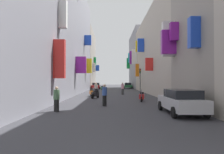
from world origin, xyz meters
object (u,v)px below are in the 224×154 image
pedestrian_crossing (96,88)px  pedestrian_far_away (123,89)px  scooter_green (102,88)px  scooter_orange (92,92)px  parked_car_green (128,85)px  scooter_black (95,94)px  parked_car_silver (181,101)px  pedestrian_near_right (105,95)px  scooter_red (142,96)px  pedestrian_near_left (96,89)px  parked_car_red (96,86)px  traffic_light_near_corner (140,76)px  pedestrian_mid_street (56,99)px

pedestrian_crossing → pedestrian_far_away: 5.86m
scooter_green → scooter_orange: bearing=-92.1°
parked_car_green → scooter_black: size_ratio=2.56×
parked_car_silver → pedestrian_near_right: size_ratio=2.68×
scooter_red → parked_car_green: bearing=87.7°
parked_car_green → pedestrian_near_left: pedestrian_near_left is taller
scooter_green → pedestrian_far_away: 14.37m
scooter_red → scooter_green: (-4.68, 23.21, -0.00)m
pedestrian_crossing → pedestrian_near_right: size_ratio=1.00×
pedestrian_crossing → pedestrian_far_away: bearing=-46.2°
scooter_orange → pedestrian_far_away: (3.99, 2.78, 0.38)m
scooter_orange → pedestrian_crossing: size_ratio=1.06×
parked_car_silver → parked_car_red: parked_car_red is taller
parked_car_red → traffic_light_near_corner: 15.05m
scooter_red → pedestrian_crossing: size_ratio=1.11×
parked_car_silver → scooter_orange: 15.35m
scooter_orange → scooter_black: (0.66, -3.15, -0.00)m
parked_car_green → parked_car_red: size_ratio=1.07×
parked_car_silver → scooter_black: 12.23m
scooter_black → pedestrian_mid_street: pedestrian_mid_street is taller
scooter_red → pedestrian_mid_street: 9.10m
scooter_orange → pedestrian_near_left: bearing=87.6°
pedestrian_mid_street → traffic_light_near_corner: bearing=69.4°
pedestrian_near_left → traffic_light_near_corner: bearing=32.2°
parked_car_red → scooter_red: parked_car_red is taller
scooter_black → pedestrian_near_left: size_ratio=1.06×
scooter_green → pedestrian_crossing: bearing=-93.9°
scooter_black → pedestrian_far_away: pedestrian_far_away is taller
parked_car_silver → pedestrian_mid_street: bearing=173.1°
pedestrian_crossing → pedestrian_mid_street: size_ratio=1.05×
scooter_black → traffic_light_near_corner: 14.46m
scooter_red → pedestrian_mid_street: pedestrian_mid_street is taller
pedestrian_crossing → pedestrian_near_left: size_ratio=1.06×
parked_car_red → pedestrian_near_left: size_ratio=2.54×
pedestrian_near_left → parked_car_silver: bearing=-71.6°
parked_car_silver → scooter_red: 7.54m
parked_car_silver → pedestrian_crossing: size_ratio=2.69×
scooter_black → scooter_red: same height
scooter_red → pedestrian_far_away: bearing=97.9°
scooter_green → parked_car_red: bearing=108.2°
parked_car_green → pedestrian_near_left: size_ratio=2.72×
pedestrian_near_right → pedestrian_crossing: bearing=96.5°
scooter_red → pedestrian_near_left: (-5.07, 11.40, 0.31)m
parked_car_green → scooter_black: (-5.93, -29.14, -0.29)m
parked_car_green → scooter_red: size_ratio=2.31×
parked_car_green → parked_car_red: 8.73m
parked_car_red → pedestrian_near_left: (1.26, -16.84, 0.02)m
parked_car_green → pedestrian_mid_street: bearing=-101.1°
scooter_red → pedestrian_crossing: 14.50m
scooter_orange → pedestrian_far_away: 4.88m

